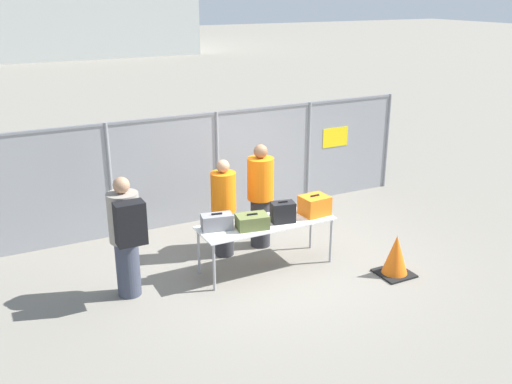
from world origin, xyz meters
TOP-DOWN VIEW (x-y plane):
  - ground_plane at (0.00, 0.00)m, footprint 120.00×120.00m
  - fence_section at (0.02, 2.19)m, footprint 8.07×0.07m
  - inspection_table at (-0.19, -0.11)m, footprint 2.13×0.71m
  - suitcase_grey at (-0.96, -0.01)m, footprint 0.50×0.32m
  - suitcase_olive at (-0.48, -0.20)m, footprint 0.51×0.39m
  - suitcase_black at (0.05, -0.20)m, footprint 0.39×0.29m
  - suitcase_orange at (0.65, -0.16)m, footprint 0.45×0.39m
  - traveler_hooded at (-2.32, -0.01)m, footprint 0.44×0.68m
  - security_worker_near at (-0.57, 0.63)m, footprint 0.40×0.40m
  - security_worker_far at (0.12, 0.68)m, footprint 0.44×0.44m
  - utility_trailer at (0.43, 4.45)m, footprint 4.05×2.08m
  - distant_hangar at (3.94, 36.34)m, footprint 13.28×13.69m
  - traffic_cone at (1.46, -1.20)m, footprint 0.52×0.52m

SIDE VIEW (x-z plane):
  - ground_plane at x=0.00m, z-range 0.00..0.00m
  - traffic_cone at x=1.46m, z-range -0.02..0.62m
  - utility_trailer at x=0.43m, z-range 0.06..0.82m
  - inspection_table at x=-0.19m, z-range 0.33..1.10m
  - security_worker_near at x=-0.57m, z-range 0.03..1.65m
  - suitcase_olive at x=-0.48m, z-range 0.76..0.99m
  - suitcase_grey at x=-0.96m, z-range 0.76..1.02m
  - security_worker_far at x=0.12m, z-range 0.03..1.80m
  - suitcase_orange at x=0.65m, z-range 0.76..1.08m
  - suitcase_black at x=0.05m, z-range 0.76..1.10m
  - traveler_hooded at x=-2.32m, z-range 0.09..1.86m
  - fence_section at x=0.02m, z-range 0.05..2.10m
  - distant_hangar at x=3.94m, z-range 0.00..5.57m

